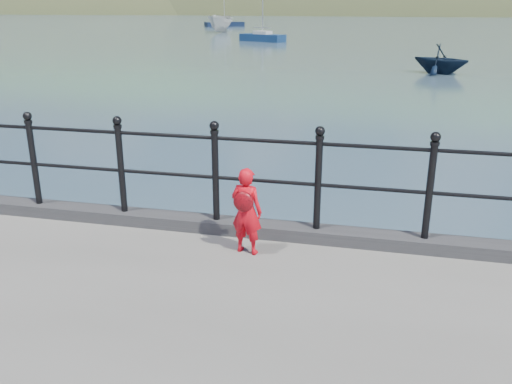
% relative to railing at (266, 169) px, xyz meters
% --- Properties ---
extents(ground, '(600.00, 600.00, 0.00)m').
position_rel_railing_xyz_m(ground, '(-0.00, 0.15, -1.82)').
color(ground, '#2D4251').
rests_on(ground, ground).
extents(kerb, '(60.00, 0.30, 0.15)m').
position_rel_railing_xyz_m(kerb, '(-0.00, -0.00, -0.75)').
color(kerb, '#28282B').
rests_on(kerb, quay).
extents(railing, '(18.11, 0.11, 1.20)m').
position_rel_railing_xyz_m(railing, '(0.00, 0.00, 0.00)').
color(railing, black).
rests_on(railing, kerb).
extents(far_shore, '(830.00, 200.00, 156.00)m').
position_rel_railing_xyz_m(far_shore, '(38.34, 239.56, -24.39)').
color(far_shore, '#333A21').
rests_on(far_shore, ground).
extents(child, '(0.39, 0.33, 0.97)m').
position_rel_railing_xyz_m(child, '(-0.10, -0.50, -0.33)').
color(child, red).
rests_on(child, quay).
extents(launch_white, '(2.36, 5.76, 2.19)m').
position_rel_railing_xyz_m(launch_white, '(-19.35, 62.57, -0.73)').
color(launch_white, beige).
rests_on(launch_white, ground).
extents(launch_navy, '(3.79, 3.62, 1.55)m').
position_rel_railing_xyz_m(launch_navy, '(4.09, 25.14, -1.05)').
color(launch_navy, black).
rests_on(launch_navy, ground).
extents(sailboat_port, '(4.87, 3.38, 6.99)m').
position_rel_railing_xyz_m(sailboat_port, '(-10.63, 47.70, -1.48)').
color(sailboat_port, navy).
rests_on(sailboat_port, ground).
extents(sailboat_left, '(6.11, 5.00, 8.67)m').
position_rel_railing_xyz_m(sailboat_left, '(-24.01, 80.25, -1.49)').
color(sailboat_left, black).
rests_on(sailboat_left, ground).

